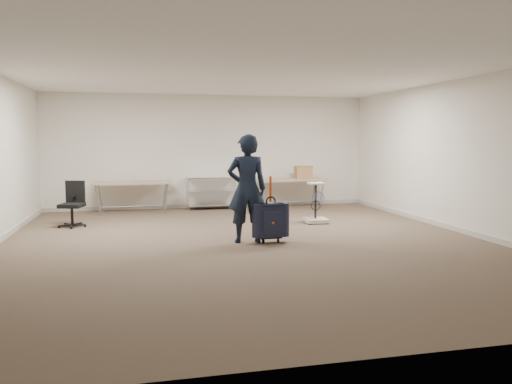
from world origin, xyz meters
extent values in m
plane|color=#4D3A2E|center=(0.00, 0.00, 0.00)|extent=(9.00, 9.00, 0.00)
plane|color=silver|center=(0.00, 4.50, 1.40)|extent=(8.00, 0.00, 8.00)
plane|color=silver|center=(0.00, -4.50, 1.40)|extent=(8.00, 0.00, 8.00)
plane|color=silver|center=(4.00, 0.00, 1.40)|extent=(0.00, 9.00, 9.00)
plane|color=white|center=(0.00, 0.00, 2.80)|extent=(8.00, 8.00, 0.00)
cube|color=beige|center=(0.00, 4.49, 0.05)|extent=(8.00, 0.02, 0.10)
cube|color=beige|center=(3.99, 0.00, 0.05)|extent=(0.02, 9.00, 0.10)
cube|color=#A08262|center=(-1.90, 3.95, 0.71)|extent=(1.80, 0.75, 0.03)
cylinder|color=gray|center=(-1.90, 3.95, 0.15)|extent=(1.50, 0.02, 0.02)
cylinder|color=gray|center=(-2.65, 3.65, 0.35)|extent=(0.13, 0.04, 0.69)
cylinder|color=gray|center=(-1.15, 3.65, 0.35)|extent=(0.13, 0.04, 0.69)
cylinder|color=gray|center=(-2.65, 4.25, 0.35)|extent=(0.13, 0.04, 0.69)
cylinder|color=gray|center=(-1.15, 4.25, 0.35)|extent=(0.13, 0.04, 0.69)
cube|color=#A08262|center=(1.90, 3.95, 0.71)|extent=(1.80, 0.75, 0.03)
cylinder|color=gray|center=(1.90, 3.95, 0.15)|extent=(1.50, 0.02, 0.02)
cylinder|color=gray|center=(1.15, 3.65, 0.35)|extent=(0.13, 0.04, 0.69)
cylinder|color=gray|center=(2.65, 3.65, 0.35)|extent=(0.13, 0.04, 0.69)
cylinder|color=gray|center=(1.15, 4.25, 0.35)|extent=(0.13, 0.04, 0.69)
cylinder|color=gray|center=(2.65, 4.25, 0.35)|extent=(0.13, 0.04, 0.69)
cylinder|color=silver|center=(-0.60, 3.98, 0.40)|extent=(0.02, 0.02, 0.80)
cylinder|color=silver|center=(0.60, 3.98, 0.40)|extent=(0.02, 0.02, 0.80)
cylinder|color=silver|center=(-0.60, 4.42, 0.40)|extent=(0.02, 0.02, 0.80)
cylinder|color=silver|center=(0.60, 4.42, 0.40)|extent=(0.02, 0.02, 0.80)
cube|color=silver|center=(0.00, 4.20, 0.10)|extent=(1.20, 0.45, 0.02)
cube|color=silver|center=(0.00, 4.20, 0.45)|extent=(1.20, 0.45, 0.02)
cube|color=silver|center=(0.00, 4.20, 0.78)|extent=(1.20, 0.45, 0.01)
imported|color=black|center=(0.01, 0.07, 0.89)|extent=(0.68, 0.47, 1.79)
cube|color=black|center=(0.38, -0.07, 0.38)|extent=(0.42, 0.25, 0.55)
cube|color=black|center=(0.38, -0.05, 0.09)|extent=(0.37, 0.18, 0.03)
cylinder|color=black|center=(0.25, -0.08, 0.04)|extent=(0.03, 0.08, 0.07)
cylinder|color=black|center=(0.50, -0.06, 0.04)|extent=(0.03, 0.08, 0.07)
torus|color=black|center=(0.38, -0.07, 0.69)|extent=(0.18, 0.03, 0.17)
cube|color=#EB470C|center=(0.38, -0.05, 0.89)|extent=(0.04, 0.01, 0.43)
cylinder|color=black|center=(-3.03, 2.26, 0.04)|extent=(0.54, 0.54, 0.08)
cylinder|color=black|center=(-3.03, 2.26, 0.23)|extent=(0.05, 0.05, 0.36)
cube|color=black|center=(-3.03, 2.26, 0.42)|extent=(0.51, 0.51, 0.07)
cube|color=black|center=(-2.98, 2.46, 0.68)|extent=(0.38, 0.15, 0.43)
cube|color=beige|center=(1.79, 1.65, 0.05)|extent=(0.47, 0.47, 0.07)
cylinder|color=black|center=(1.61, 1.47, 0.02)|extent=(0.05, 0.05, 0.04)
cylinder|color=black|center=(1.79, 1.70, 0.45)|extent=(0.05, 0.05, 0.72)
cube|color=beige|center=(1.79, 1.65, 0.81)|extent=(0.33, 0.28, 0.04)
torus|color=blue|center=(1.83, 1.58, 0.54)|extent=(0.23, 0.10, 0.22)
cube|color=olive|center=(2.29, 4.02, 0.88)|extent=(0.41, 0.32, 0.31)
camera|label=1|loc=(-1.68, -7.93, 1.70)|focal=35.00mm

